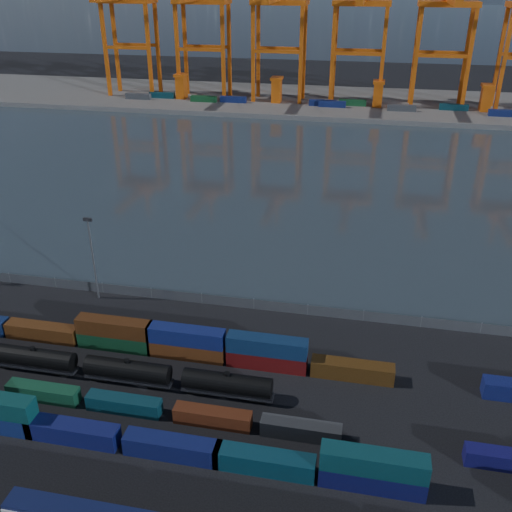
# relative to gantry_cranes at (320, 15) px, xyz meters

# --- Properties ---
(ground) EXTENTS (700.00, 700.00, 0.00)m
(ground) POSITION_rel_gantry_cranes_xyz_m (7.50, -203.33, -38.56)
(ground) COLOR black
(ground) RESTS_ON ground
(harbor_water) EXTENTS (700.00, 700.00, 0.00)m
(harbor_water) POSITION_rel_gantry_cranes_xyz_m (7.50, -98.33, -38.55)
(harbor_water) COLOR #2C3840
(harbor_water) RESTS_ON ground
(far_quay) EXTENTS (700.00, 70.00, 2.00)m
(far_quay) POSITION_rel_gantry_cranes_xyz_m (7.50, 6.67, -37.56)
(far_quay) COLOR #514F4C
(far_quay) RESTS_ON ground
(container_row_south) EXTENTS (141.41, 2.60, 5.55)m
(container_row_south) POSITION_rel_gantry_cranes_xyz_m (-1.61, -212.34, -36.25)
(container_row_south) COLOR #444749
(container_row_south) RESTS_ON ground
(container_row_mid) EXTENTS (140.15, 2.21, 2.35)m
(container_row_mid) POSITION_rel_gantry_cranes_xyz_m (-6.93, -205.71, -37.38)
(container_row_mid) COLOR #393B3E
(container_row_mid) RESTS_ON ground
(container_row_north) EXTENTS (141.93, 2.57, 5.48)m
(container_row_north) POSITION_rel_gantry_cranes_xyz_m (7.96, -191.77, -36.55)
(container_row_north) COLOR #0F204D
(container_row_north) RESTS_ON ground
(waterfront_fence) EXTENTS (160.12, 0.12, 2.20)m
(waterfront_fence) POSITION_rel_gantry_cranes_xyz_m (7.50, -175.33, -37.55)
(waterfront_fence) COLOR #595B5E
(waterfront_fence) RESTS_ON ground
(yard_light_mast) EXTENTS (1.60, 0.40, 16.60)m
(yard_light_mast) POSITION_rel_gantry_cranes_xyz_m (-22.50, -177.33, -29.26)
(yard_light_mast) COLOR slate
(yard_light_mast) RESTS_ON ground
(gantry_cranes) EXTENTS (199.19, 46.45, 62.90)m
(gantry_cranes) POSITION_rel_gantry_cranes_xyz_m (0.00, 0.00, 0.00)
(gantry_cranes) COLOR #E65E10
(gantry_cranes) RESTS_ON ground
(quay_containers) EXTENTS (172.58, 10.99, 2.60)m
(quay_containers) POSITION_rel_gantry_cranes_xyz_m (-3.50, -7.87, -35.26)
(quay_containers) COLOR navy
(quay_containers) RESTS_ON far_quay
(straddle_carriers) EXTENTS (140.00, 7.00, 11.10)m
(straddle_carriers) POSITION_rel_gantry_cranes_xyz_m (5.00, -3.33, -30.74)
(straddle_carriers) COLOR #E65E10
(straddle_carriers) RESTS_ON far_quay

